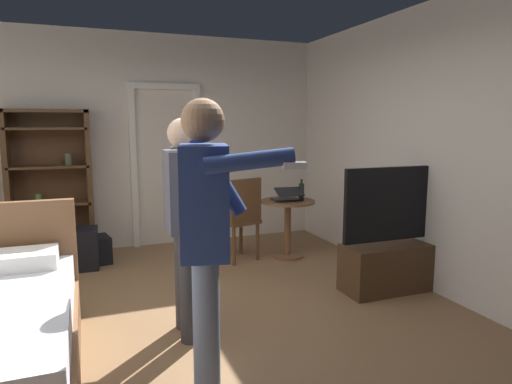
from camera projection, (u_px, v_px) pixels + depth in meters
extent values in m
plane|color=olive|center=(187.00, 332.00, 3.54)|extent=(5.99, 5.99, 0.00)
cube|color=silver|center=(139.00, 142.00, 5.90)|extent=(5.08, 0.12, 2.76)
cube|color=silver|center=(446.00, 149.00, 4.20)|extent=(0.12, 5.68, 2.76)
cube|color=white|center=(134.00, 170.00, 5.85)|extent=(0.08, 0.08, 2.05)
cube|color=white|center=(198.00, 167.00, 6.15)|extent=(0.08, 0.08, 2.05)
cube|color=white|center=(164.00, 86.00, 5.84)|extent=(0.93, 0.08, 0.08)
cube|color=white|center=(21.00, 260.00, 3.31)|extent=(0.50, 0.34, 0.12)
cube|color=#4C331E|center=(9.00, 187.00, 5.20)|extent=(0.06, 0.32, 1.78)
cube|color=#4C331E|center=(90.00, 184.00, 5.51)|extent=(0.06, 0.32, 1.78)
cube|color=#4C331E|center=(45.00, 111.00, 5.23)|extent=(0.94, 0.32, 0.04)
cube|color=#4C331E|center=(51.00, 184.00, 5.50)|extent=(0.94, 0.02, 1.78)
cube|color=#4C331E|center=(54.00, 240.00, 5.46)|extent=(0.88, 0.32, 0.03)
cylinder|color=#A14AC4|center=(44.00, 235.00, 5.41)|extent=(0.07, 0.07, 0.12)
cube|color=#4C331E|center=(52.00, 204.00, 5.39)|extent=(0.88, 0.32, 0.03)
cylinder|color=#588B44|center=(39.00, 199.00, 5.33)|extent=(0.07, 0.07, 0.11)
cube|color=#4C331E|center=(49.00, 167.00, 5.33)|extent=(0.88, 0.32, 0.03)
cylinder|color=#4C563E|center=(68.00, 159.00, 5.39)|extent=(0.08, 0.08, 0.13)
cube|color=#4C331E|center=(47.00, 129.00, 5.26)|extent=(0.88, 0.32, 0.03)
cube|color=#4C331E|center=(395.00, 266.00, 4.43)|extent=(1.08, 0.40, 0.46)
cube|color=black|center=(400.00, 203.00, 4.32)|extent=(1.21, 0.05, 0.70)
cube|color=#5C5189|center=(398.00, 203.00, 4.34)|extent=(1.15, 0.01, 0.64)
cylinder|color=brown|center=(288.00, 230.00, 5.50)|extent=(0.08, 0.08, 0.67)
cylinder|color=brown|center=(287.00, 255.00, 5.54)|extent=(0.39, 0.39, 0.03)
cylinder|color=brown|center=(288.00, 201.00, 5.44)|extent=(0.65, 0.65, 0.03)
cube|color=black|center=(286.00, 199.00, 5.43)|extent=(0.33, 0.24, 0.02)
cube|color=black|center=(289.00, 192.00, 5.30)|extent=(0.33, 0.21, 0.08)
cube|color=#1B4757|center=(289.00, 192.00, 5.30)|extent=(0.30, 0.18, 0.07)
cylinder|color=black|center=(301.00, 192.00, 5.40)|extent=(0.06, 0.06, 0.21)
cylinder|color=black|center=(302.00, 181.00, 5.38)|extent=(0.03, 0.03, 0.05)
cylinder|color=brown|center=(241.00, 236.00, 5.64)|extent=(0.04, 0.04, 0.45)
cylinder|color=brown|center=(218.00, 240.00, 5.44)|extent=(0.04, 0.04, 0.45)
cylinder|color=brown|center=(257.00, 242.00, 5.37)|extent=(0.04, 0.04, 0.45)
cylinder|color=brown|center=(234.00, 246.00, 5.17)|extent=(0.04, 0.04, 0.45)
cube|color=brown|center=(237.00, 221.00, 5.37)|extent=(0.52, 0.52, 0.04)
cube|color=brown|center=(246.00, 200.00, 5.19)|extent=(0.41, 0.16, 0.50)
cylinder|color=slate|center=(206.00, 320.00, 2.73)|extent=(0.15, 0.15, 0.88)
cylinder|color=slate|center=(207.00, 337.00, 2.52)|extent=(0.15, 0.15, 0.88)
cube|color=navy|center=(204.00, 201.00, 2.51)|extent=(0.35, 0.44, 0.62)
sphere|color=#936B4C|center=(203.00, 120.00, 2.45)|extent=(0.24, 0.24, 0.24)
cylinder|color=navy|center=(218.00, 175.00, 2.72)|extent=(0.35, 0.17, 0.50)
cylinder|color=navy|center=(249.00, 161.00, 2.29)|extent=(0.47, 0.20, 0.14)
cube|color=white|center=(295.00, 166.00, 2.30)|extent=(0.13, 0.06, 0.04)
cylinder|color=#333338|center=(184.00, 277.00, 3.56)|extent=(0.15, 0.15, 0.83)
cylinder|color=#333338|center=(189.00, 288.00, 3.34)|extent=(0.15, 0.15, 0.83)
cube|color=#4C4C56|center=(185.00, 190.00, 3.34)|extent=(0.28, 0.45, 0.59)
sphere|color=#D8AD8C|center=(183.00, 134.00, 3.28)|extent=(0.23, 0.23, 0.23)
cylinder|color=#4C4C56|center=(191.00, 173.00, 3.58)|extent=(0.33, 0.11, 0.48)
cylinder|color=#4C4C56|center=(224.00, 163.00, 3.15)|extent=(0.49, 0.12, 0.15)
cube|color=white|center=(258.00, 167.00, 3.21)|extent=(0.12, 0.04, 0.04)
cube|color=black|center=(77.00, 249.00, 5.05)|extent=(0.47, 0.38, 0.45)
cube|color=black|center=(84.00, 252.00, 5.20)|extent=(0.62, 0.44, 0.31)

